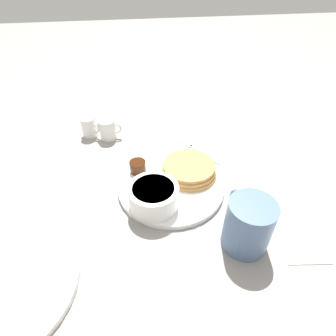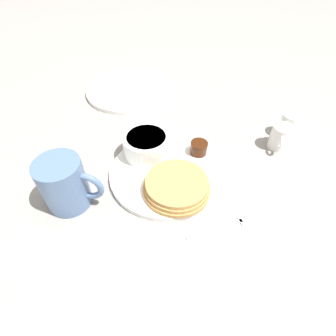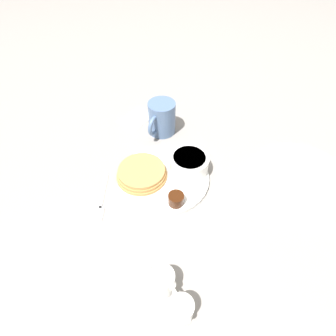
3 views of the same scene
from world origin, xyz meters
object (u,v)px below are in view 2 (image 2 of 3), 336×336
at_px(creamer_pitcher_near, 280,137).
at_px(fork, 232,223).
at_px(coffee_mug, 65,184).
at_px(bowl, 147,144).
at_px(creamer_pitcher_far, 289,125).
at_px(plate, 167,172).

relative_size(creamer_pitcher_near, fork, 0.53).
height_order(coffee_mug, creamer_pitcher_near, coffee_mug).
distance_m(bowl, creamer_pitcher_far, 0.35).
xyz_separation_m(coffee_mug, fork, (0.30, 0.01, -0.05)).
height_order(bowl, coffee_mug, coffee_mug).
xyz_separation_m(bowl, creamer_pitcher_near, (0.29, 0.09, -0.01)).
xyz_separation_m(creamer_pitcher_near, fork, (-0.10, -0.23, -0.03)).
relative_size(plate, fork, 1.84).
height_order(plate, creamer_pitcher_near, creamer_pitcher_near).
bearing_deg(creamer_pitcher_far, coffee_mug, -145.05).
height_order(plate, creamer_pitcher_far, creamer_pitcher_far).
xyz_separation_m(bowl, fork, (0.19, -0.14, -0.04)).
relative_size(bowl, fork, 0.79).
xyz_separation_m(bowl, coffee_mug, (-0.11, -0.15, 0.01)).
height_order(bowl, fork, bowl).
bearing_deg(creamer_pitcher_near, fork, -112.32).
bearing_deg(plate, bowl, 139.77).
relative_size(plate, bowl, 2.32).
xyz_separation_m(coffee_mug, creamer_pitcher_far, (0.42, 0.30, -0.02)).
bearing_deg(creamer_pitcher_near, creamer_pitcher_far, 65.28).
xyz_separation_m(creamer_pitcher_near, creamer_pitcher_far, (0.02, 0.05, -0.00)).
relative_size(coffee_mug, creamer_pitcher_far, 1.99).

